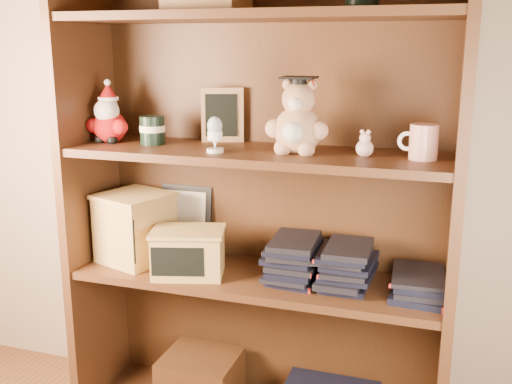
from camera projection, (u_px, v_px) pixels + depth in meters
The scene contains 16 objects.
bookcase at pixel (260, 201), 1.89m from camera, with size 1.20×0.35×1.60m.
shelf_lower at pixel (256, 278), 1.90m from camera, with size 1.14×0.33×0.02m.
shelf_upper at pixel (256, 154), 1.80m from camera, with size 1.14×0.33×0.02m.
santa_plush at pixel (108, 119), 1.93m from camera, with size 0.15×0.11×0.21m.
teachers_tin at pixel (152, 130), 1.89m from camera, with size 0.08×0.08×0.09m.
chalkboard_plaque at pixel (222, 116), 1.93m from camera, with size 0.13×0.10×0.17m.
egg_cup at pixel (215, 133), 1.75m from camera, with size 0.05×0.05×0.11m.
grad_teddy_bear at pixel (298, 123), 1.73m from camera, with size 0.19×0.16×0.23m.
pink_figurine at pixel (365, 146), 1.69m from camera, with size 0.05×0.05×0.08m.
teacher_mug at pixel (423, 142), 1.64m from camera, with size 0.11×0.08×0.10m.
certificate_frame at pixel (186, 219), 2.09m from camera, with size 0.19×0.05×0.24m.
treats_box at pixel (135, 227), 1.99m from camera, with size 0.27×0.27×0.23m.
pencils_box at pixel (188, 252), 1.88m from camera, with size 0.26×0.22×0.15m.
book_stack_left at pixel (294, 260), 1.84m from camera, with size 0.14×0.20×0.13m.
book_stack_mid at pixel (346, 266), 1.79m from camera, with size 0.14×0.20×0.13m.
book_stack_right at pixel (420, 285), 1.73m from camera, with size 0.14×0.20×0.06m.
Camera 1 is at (0.62, -0.38, 1.26)m, focal length 42.00 mm.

